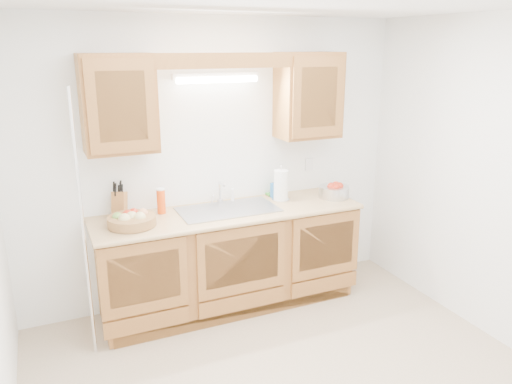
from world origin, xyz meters
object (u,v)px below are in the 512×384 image
fruit_basket (132,219)px  knife_block (119,204)px  paper_towel (281,186)px  apple_bowl (334,191)px

fruit_basket → knife_block: knife_block is taller
fruit_basket → paper_towel: 1.37m
knife_block → paper_towel: 1.42m
knife_block → paper_towel: size_ratio=0.91×
paper_towel → apple_bowl: bearing=-13.7°
apple_bowl → fruit_basket: bearing=-179.6°
knife_block → apple_bowl: 1.92m
knife_block → paper_towel: bearing=18.1°
knife_block → apple_bowl: size_ratio=0.85×
fruit_basket → paper_towel: paper_towel is taller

